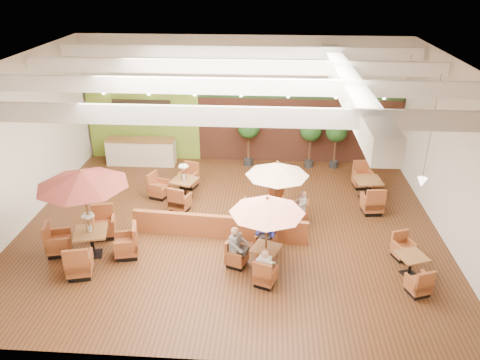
# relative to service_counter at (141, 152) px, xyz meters

# --- Properties ---
(room) EXTENTS (14.04, 14.00, 5.52)m
(room) POSITION_rel_service_counter_xyz_m (4.65, -3.88, 3.05)
(room) COLOR #381E0F
(room) RESTS_ON ground
(service_counter) EXTENTS (3.00, 0.75, 1.18)m
(service_counter) POSITION_rel_service_counter_xyz_m (0.00, 0.00, 0.00)
(service_counter) COLOR beige
(service_counter) RESTS_ON ground
(booth_divider) EXTENTS (5.76, 0.63, 0.80)m
(booth_divider) POSITION_rel_service_counter_xyz_m (4.10, -5.88, -0.18)
(booth_divider) COLOR brown
(booth_divider) RESTS_ON ground
(table_0) EXTENTS (2.96, 2.96, 2.89)m
(table_0) POSITION_rel_service_counter_xyz_m (0.34, -7.15, 1.35)
(table_0) COLOR brown
(table_0) RESTS_ON ground
(table_1) EXTENTS (2.29, 2.42, 2.35)m
(table_1) POSITION_rel_service_counter_xyz_m (5.60, -7.41, 1.12)
(table_1) COLOR brown
(table_1) RESTS_ON ground
(table_2) EXTENTS (2.27, 2.27, 2.32)m
(table_2) POSITION_rel_service_counter_xyz_m (5.95, -4.79, 1.01)
(table_2) COLOR brown
(table_2) RESTS_ON ground
(table_3) EXTENTS (1.95, 2.79, 1.56)m
(table_3) POSITION_rel_service_counter_xyz_m (2.23, -3.18, -0.13)
(table_3) COLOR brown
(table_3) RESTS_ON ground
(table_4) EXTENTS (0.97, 2.40, 0.85)m
(table_4) POSITION_rel_service_counter_xyz_m (9.80, -7.53, -0.26)
(table_4) COLOR brown
(table_4) RESTS_ON ground
(table_5) EXTENTS (1.05, 2.87, 1.05)m
(table_5) POSITION_rel_service_counter_xyz_m (9.40, -2.82, -0.18)
(table_5) COLOR brown
(table_5) RESTS_ON ground
(topiary_0) EXTENTS (0.96, 0.96, 2.22)m
(topiary_0) POSITION_rel_service_counter_xyz_m (4.75, 0.20, 1.07)
(topiary_0) COLOR black
(topiary_0) RESTS_ON ground
(topiary_1) EXTENTS (0.92, 0.92, 2.13)m
(topiary_1) POSITION_rel_service_counter_xyz_m (7.42, 0.20, 1.00)
(topiary_1) COLOR black
(topiary_1) RESTS_ON ground
(topiary_2) EXTENTS (0.91, 0.91, 2.12)m
(topiary_2) POSITION_rel_service_counter_xyz_m (8.50, 0.20, 1.00)
(topiary_2) COLOR black
(topiary_2) RESTS_ON ground
(diner_0) EXTENTS (0.39, 0.35, 0.71)m
(diner_0) POSITION_rel_service_counter_xyz_m (5.65, -8.26, 0.14)
(diner_0) COLOR silver
(diner_0) RESTS_ON ground
(diner_1) EXTENTS (0.46, 0.40, 0.86)m
(diner_1) POSITION_rel_service_counter_xyz_m (5.65, -6.56, 0.20)
(diner_1) COLOR #252FA2
(diner_1) RESTS_ON ground
(diner_2) EXTENTS (0.42, 0.46, 0.84)m
(diner_2) POSITION_rel_service_counter_xyz_m (4.79, -7.41, 0.19)
(diner_2) COLOR slate
(diner_2) RESTS_ON ground
(diner_3) EXTENTS (0.38, 0.31, 0.78)m
(diner_3) POSITION_rel_service_counter_xyz_m (5.95, -5.63, 0.17)
(diner_3) COLOR #252FA2
(diner_3) RESTS_ON ground
(diner_4) EXTENTS (0.30, 0.38, 0.79)m
(diner_4) POSITION_rel_service_counter_xyz_m (6.79, -4.79, 0.17)
(diner_4) COLOR silver
(diner_4) RESTS_ON ground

